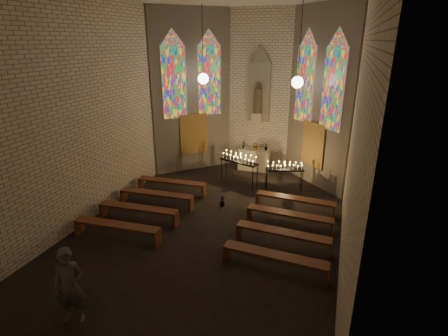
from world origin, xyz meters
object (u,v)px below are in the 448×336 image
(votive_stand_left, at_px, (239,159))
(visitor, at_px, (70,286))
(altar, at_px, (254,159))
(votive_stand_right, at_px, (285,168))
(aisle_flower_pot, at_px, (222,201))

(votive_stand_left, height_order, visitor, visitor)
(altar, bearing_deg, votive_stand_left, -95.48)
(visitor, bearing_deg, altar, 58.10)
(votive_stand_right, xyz_separation_m, visitor, (-3.05, -8.41, -0.07))
(aisle_flower_pot, bearing_deg, votive_stand_right, 49.52)
(altar, relative_size, votive_stand_left, 0.80)
(altar, height_order, aisle_flower_pot, altar)
(aisle_flower_pot, relative_size, votive_stand_left, 0.21)
(visitor, bearing_deg, votive_stand_left, 57.67)
(altar, distance_m, aisle_flower_pot, 4.04)
(votive_stand_left, bearing_deg, visitor, -78.27)
(aisle_flower_pot, relative_size, votive_stand_right, 0.23)
(altar, distance_m, votive_stand_left, 1.95)
(votive_stand_left, distance_m, votive_stand_right, 1.88)
(aisle_flower_pot, height_order, votive_stand_left, votive_stand_left)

